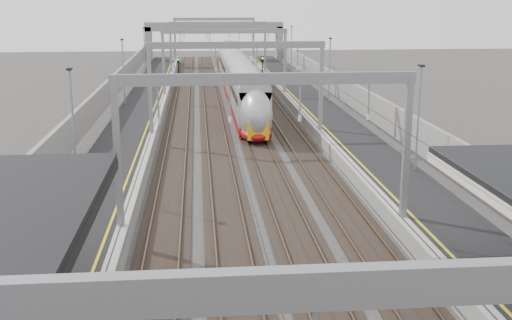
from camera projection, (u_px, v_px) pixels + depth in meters
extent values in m
cube|color=black|center=(133.00, 132.00, 50.17)|extent=(4.00, 120.00, 1.00)
cube|color=black|center=(334.00, 128.00, 51.57)|extent=(4.00, 120.00, 1.00)
cube|color=black|center=(178.00, 136.00, 50.59)|extent=(2.40, 140.00, 0.08)
cube|color=brown|center=(169.00, 135.00, 50.50)|extent=(0.07, 140.00, 0.14)
cube|color=brown|center=(187.00, 135.00, 50.63)|extent=(0.07, 140.00, 0.14)
cube|color=black|center=(216.00, 136.00, 50.85)|extent=(2.40, 140.00, 0.08)
cube|color=brown|center=(207.00, 135.00, 50.76)|extent=(0.07, 140.00, 0.14)
cube|color=brown|center=(225.00, 134.00, 50.89)|extent=(0.07, 140.00, 0.14)
cube|color=black|center=(253.00, 135.00, 51.11)|extent=(2.40, 140.00, 0.08)
cube|color=brown|center=(244.00, 134.00, 51.03)|extent=(0.07, 140.00, 0.14)
cube|color=brown|center=(262.00, 134.00, 51.16)|extent=(0.07, 140.00, 0.14)
cube|color=black|center=(291.00, 134.00, 51.38)|extent=(2.40, 140.00, 0.08)
cube|color=brown|center=(282.00, 133.00, 51.29)|extent=(0.07, 140.00, 0.14)
cube|color=brown|center=(299.00, 133.00, 51.42)|extent=(0.07, 140.00, 0.14)
cube|color=gray|center=(439.00, 283.00, 7.68)|extent=(13.00, 0.25, 0.50)
cube|color=gray|center=(117.00, 152.00, 27.18)|extent=(0.28, 0.28, 6.60)
cube|color=gray|center=(407.00, 146.00, 28.29)|extent=(0.28, 0.28, 6.60)
cube|color=gray|center=(265.00, 79.00, 26.98)|extent=(13.00, 0.25, 0.50)
cube|color=gray|center=(150.00, 88.00, 46.48)|extent=(0.28, 0.28, 6.60)
cube|color=gray|center=(321.00, 86.00, 47.59)|extent=(0.28, 0.28, 6.60)
cube|color=gray|center=(236.00, 45.00, 46.29)|extent=(13.00, 0.25, 0.50)
cube|color=gray|center=(163.00, 62.00, 65.79)|extent=(0.28, 0.28, 6.60)
cube|color=gray|center=(285.00, 61.00, 66.90)|extent=(0.28, 0.28, 6.60)
cube|color=gray|center=(224.00, 31.00, 65.60)|extent=(13.00, 0.25, 0.50)
cube|color=gray|center=(171.00, 47.00, 85.10)|extent=(0.28, 0.28, 6.60)
cube|color=gray|center=(265.00, 46.00, 86.21)|extent=(0.28, 0.28, 6.60)
cube|color=gray|center=(218.00, 24.00, 84.90)|extent=(13.00, 0.25, 0.50)
cube|color=gray|center=(175.00, 39.00, 102.47)|extent=(0.28, 0.28, 6.60)
cube|color=gray|center=(253.00, 38.00, 103.58)|extent=(0.28, 0.28, 6.60)
cube|color=gray|center=(214.00, 19.00, 102.28)|extent=(13.00, 0.25, 0.50)
cylinder|color=#262628|center=(177.00, 61.00, 54.07)|extent=(0.03, 140.00, 0.03)
cylinder|color=#262628|center=(213.00, 61.00, 54.33)|extent=(0.03, 140.00, 0.03)
cylinder|color=#262628|center=(248.00, 60.00, 54.60)|extent=(0.03, 140.00, 0.03)
cylinder|color=#262628|center=(283.00, 60.00, 54.86)|extent=(0.03, 140.00, 0.03)
cube|color=gray|center=(214.00, 26.00, 102.56)|extent=(22.00, 2.20, 1.40)
cube|color=gray|center=(149.00, 47.00, 102.40)|extent=(1.00, 2.20, 6.20)
cube|color=gray|center=(279.00, 46.00, 104.25)|extent=(1.00, 2.20, 6.20)
cube|color=gray|center=(90.00, 118.00, 49.61)|extent=(0.30, 120.00, 3.20)
cube|color=gray|center=(373.00, 114.00, 51.58)|extent=(0.30, 120.00, 3.20)
cube|color=maroon|center=(245.00, 110.00, 59.38)|extent=(2.51, 21.35, 0.74)
cube|color=#949499|center=(245.00, 91.00, 58.95)|extent=(2.51, 21.35, 2.78)
cube|color=black|center=(252.00, 129.00, 52.25)|extent=(1.86, 2.23, 0.46)
cube|color=maroon|center=(232.00, 81.00, 80.35)|extent=(2.51, 21.35, 0.74)
cube|color=#949499|center=(232.00, 67.00, 79.92)|extent=(2.51, 21.35, 2.78)
cube|color=black|center=(236.00, 92.00, 73.21)|extent=(1.86, 2.23, 0.46)
ellipsoid|color=#949499|center=(256.00, 115.00, 48.54)|extent=(2.51, 4.83, 3.90)
cube|color=#E0A80B|center=(258.00, 131.00, 46.82)|extent=(1.58, 0.12, 1.39)
cube|color=black|center=(258.00, 111.00, 46.88)|extent=(1.49, 0.54, 0.88)
cylinder|color=black|center=(178.00, 73.00, 80.03)|extent=(0.12, 0.12, 3.00)
cube|color=black|center=(178.00, 60.00, 79.64)|extent=(0.32, 0.22, 0.75)
sphere|color=#0CE526|center=(178.00, 59.00, 79.47)|extent=(0.16, 0.16, 0.16)
cylinder|color=black|center=(248.00, 77.00, 76.17)|extent=(0.12, 0.12, 3.00)
cube|color=black|center=(248.00, 64.00, 75.78)|extent=(0.32, 0.22, 0.75)
sphere|color=#0CE526|center=(249.00, 62.00, 75.62)|extent=(0.16, 0.16, 0.16)
cylinder|color=black|center=(262.00, 72.00, 81.45)|extent=(0.12, 0.12, 3.00)
cube|color=black|center=(262.00, 59.00, 81.05)|extent=(0.32, 0.22, 0.75)
sphere|color=#0CE526|center=(263.00, 58.00, 80.89)|extent=(0.16, 0.16, 0.16)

